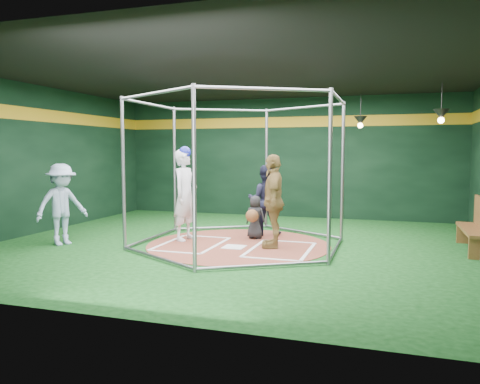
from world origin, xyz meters
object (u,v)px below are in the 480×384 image
(umpire, at_px, (265,200))
(batter_figure, at_px, (185,194))
(dugout_bench, at_px, (478,224))
(visitor_leopard, at_px, (273,201))

(umpire, bearing_deg, batter_figure, 25.55)
(batter_figure, relative_size, dugout_bench, 1.15)
(batter_figure, bearing_deg, umpire, 37.27)
(visitor_leopard, height_order, dugout_bench, visitor_leopard)
(batter_figure, distance_m, visitor_leopard, 2.01)
(batter_figure, xyz_separation_m, dugout_bench, (5.89, 0.70, -0.49))
(umpire, height_order, dugout_bench, umpire)
(visitor_leopard, distance_m, umpire, 1.41)
(batter_figure, bearing_deg, visitor_leopard, -4.99)
(visitor_leopard, distance_m, dugout_bench, 4.01)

